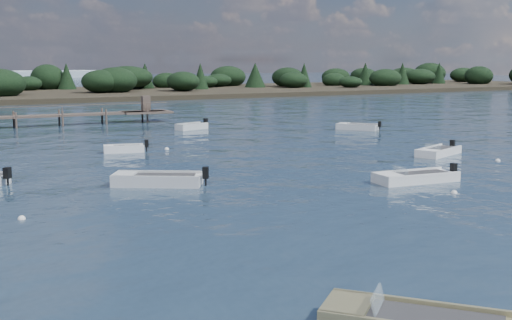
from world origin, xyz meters
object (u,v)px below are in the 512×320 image
dinghy_mid_white_a (415,179)px  dinghy_mid_white_b (438,153)px  dinghy_mid_grey (157,182)px  tender_far_grey_b (192,128)px  dinghy_extra_a (357,128)px  tender_far_white (124,150)px

dinghy_mid_white_a → dinghy_mid_white_b: 10.40m
dinghy_mid_grey → dinghy_mid_white_a: dinghy_mid_grey is taller
tender_far_grey_b → dinghy_mid_grey: bearing=-115.5°
dinghy_extra_a → dinghy_mid_white_a: bearing=-119.6°
tender_far_grey_b → dinghy_mid_white_b: tender_far_grey_b is taller
dinghy_mid_white_a → tender_far_white: bearing=120.7°
dinghy_mid_white_a → dinghy_extra_a: bearing=60.4°
tender_far_grey_b → tender_far_white: (-9.74, -11.72, -0.02)m
tender_far_white → dinghy_mid_white_a: bearing=-59.3°
dinghy_extra_a → dinghy_mid_white_b: (-4.78, -15.65, -0.00)m
tender_far_white → dinghy_extra_a: bearing=11.0°
tender_far_grey_b → dinghy_mid_white_b: size_ratio=0.79×
dinghy_mid_grey → tender_far_white: size_ratio=1.51×
tender_far_grey_b → tender_far_white: 15.24m
tender_far_grey_b → tender_far_white: tender_far_grey_b is taller
dinghy_mid_white_b → tender_far_white: (-18.55, 11.12, 0.01)m
tender_far_grey_b → dinghy_mid_white_a: bearing=-88.3°
dinghy_mid_white_a → tender_far_grey_b: tender_far_grey_b is taller
dinghy_mid_white_a → dinghy_mid_grey: bearing=156.4°
tender_far_grey_b → dinghy_extra_a: bearing=-27.9°
dinghy_extra_a → dinghy_mid_white_a: 25.74m
dinghy_mid_white_a → dinghy_mid_white_b: size_ratio=1.11×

